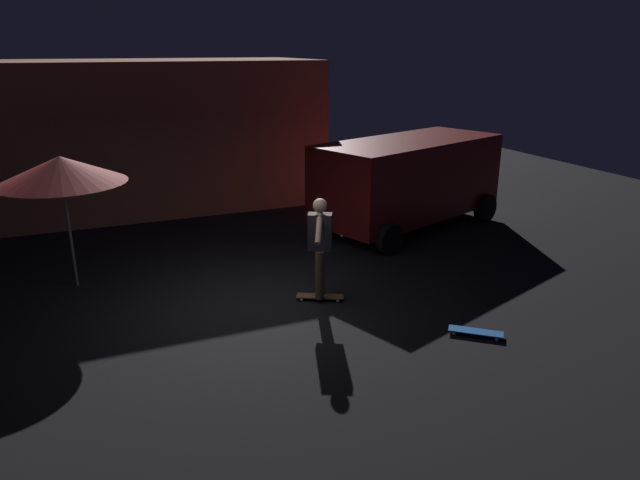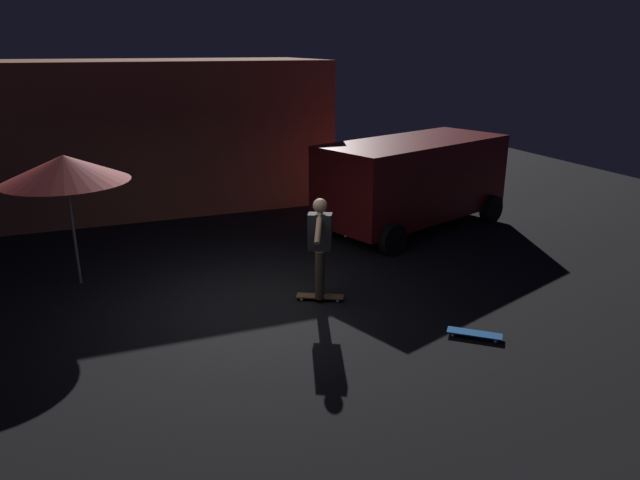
{
  "view_description": "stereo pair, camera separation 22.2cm",
  "coord_description": "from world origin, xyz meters",
  "px_view_note": "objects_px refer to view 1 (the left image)",
  "views": [
    {
      "loc": [
        -2.28,
        -8.25,
        4.01
      ],
      "look_at": [
        1.12,
        -0.09,
        1.05
      ],
      "focal_mm": 32.51,
      "sensor_mm": 36.0,
      "label": 1
    },
    {
      "loc": [
        -2.07,
        -8.33,
        4.01
      ],
      "look_at": [
        1.12,
        -0.09,
        1.05
      ],
      "focal_mm": 32.51,
      "sensor_mm": 36.0,
      "label": 2
    }
  ],
  "objects_px": {
    "patio_umbrella": "(61,170)",
    "skateboard_ridden": "(320,297)",
    "parked_van": "(408,178)",
    "skater": "(320,241)",
    "skateboard_spare": "(476,332)"
  },
  "relations": [
    {
      "from": "skateboard_spare",
      "to": "patio_umbrella",
      "type": "bearing_deg",
      "value": 141.49
    },
    {
      "from": "parked_van",
      "to": "skateboard_ridden",
      "type": "relative_size",
      "value": 6.33
    },
    {
      "from": "patio_umbrella",
      "to": "skateboard_ridden",
      "type": "bearing_deg",
      "value": -30.75
    },
    {
      "from": "parked_van",
      "to": "skater",
      "type": "distance_m",
      "value": 4.61
    },
    {
      "from": "skateboard_spare",
      "to": "skater",
      "type": "relative_size",
      "value": 0.44
    },
    {
      "from": "parked_van",
      "to": "skater",
      "type": "relative_size",
      "value": 2.98
    },
    {
      "from": "skateboard_ridden",
      "to": "parked_van",
      "type": "bearing_deg",
      "value": 41.37
    },
    {
      "from": "patio_umbrella",
      "to": "skateboard_spare",
      "type": "height_order",
      "value": "patio_umbrella"
    },
    {
      "from": "patio_umbrella",
      "to": "skater",
      "type": "distance_m",
      "value": 4.46
    },
    {
      "from": "patio_umbrella",
      "to": "skater",
      "type": "height_order",
      "value": "patio_umbrella"
    },
    {
      "from": "parked_van",
      "to": "skater",
      "type": "bearing_deg",
      "value": -138.63
    },
    {
      "from": "skateboard_ridden",
      "to": "skateboard_spare",
      "type": "relative_size",
      "value": 1.08
    },
    {
      "from": "skateboard_spare",
      "to": "skater",
      "type": "bearing_deg",
      "value": 128.46
    },
    {
      "from": "patio_umbrella",
      "to": "skateboard_ridden",
      "type": "relative_size",
      "value": 2.93
    },
    {
      "from": "skateboard_ridden",
      "to": "patio_umbrella",
      "type": "bearing_deg",
      "value": 149.25
    }
  ]
}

